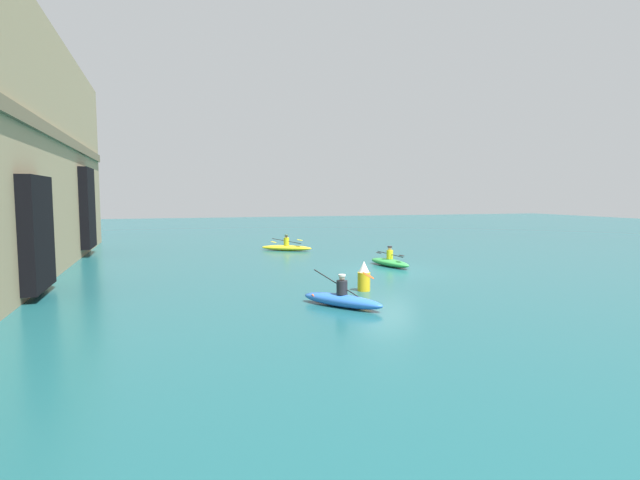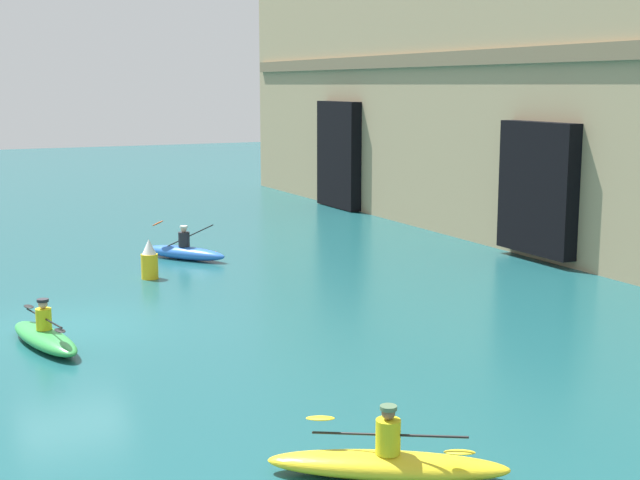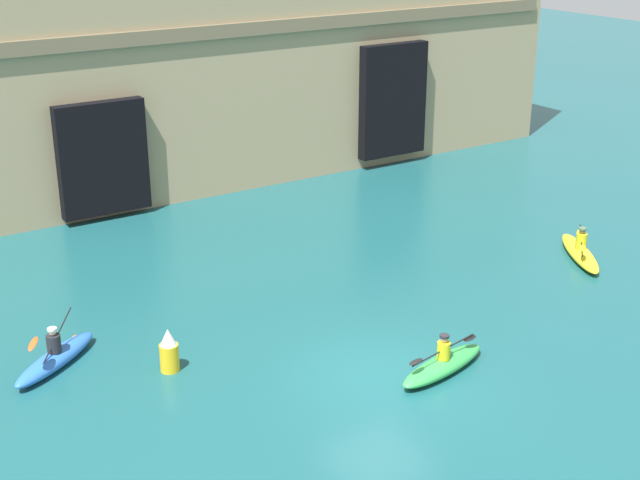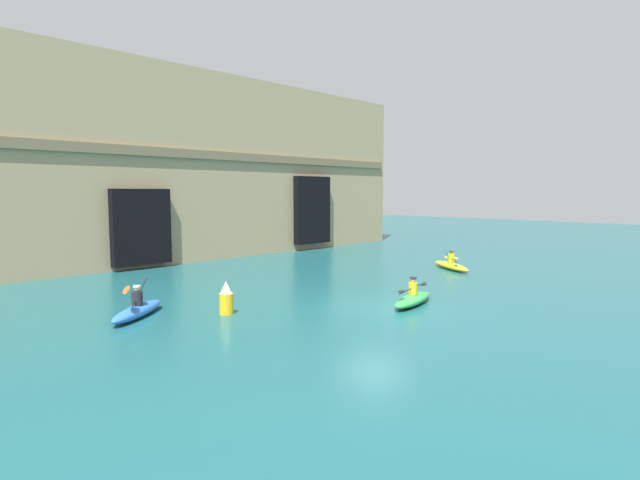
# 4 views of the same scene
# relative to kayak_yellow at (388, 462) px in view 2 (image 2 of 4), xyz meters

# --- Properties ---
(ground_plane) EXTENTS (120.00, 120.00, 0.00)m
(ground_plane) POSITION_rel_kayak_yellow_xyz_m (-10.01, -2.59, -0.22)
(ground_plane) COLOR #195156
(cliff_bluff) EXTENTS (45.06, 6.67, 11.35)m
(cliff_bluff) POSITION_rel_kayak_yellow_xyz_m (-12.47, 15.29, 5.42)
(cliff_bluff) COLOR #9E8966
(cliff_bluff) RESTS_ON ground
(kayak_yellow) EXTENTS (2.36, 3.26, 1.06)m
(kayak_yellow) POSITION_rel_kayak_yellow_xyz_m (0.00, 0.00, 0.00)
(kayak_yellow) COLOR yellow
(kayak_yellow) RESTS_ON ground
(kayak_blue) EXTENTS (2.83, 2.31, 1.22)m
(kayak_blue) POSITION_rel_kayak_yellow_xyz_m (-16.56, 2.18, 0.03)
(kayak_blue) COLOR blue
(kayak_blue) RESTS_ON ground
(kayak_green) EXTENTS (3.05, 1.34, 1.04)m
(kayak_green) POSITION_rel_kayak_yellow_xyz_m (-8.60, -3.32, 0.00)
(kayak_green) COLOR green
(kayak_green) RESTS_ON ground
(marker_buoy) EXTENTS (0.48, 0.48, 1.14)m
(marker_buoy) POSITION_rel_kayak_yellow_xyz_m (-14.23, 0.44, 0.31)
(marker_buoy) COLOR yellow
(marker_buoy) RESTS_ON ground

